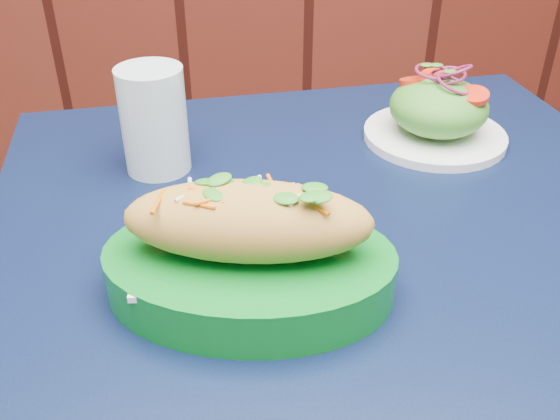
{
  "coord_description": "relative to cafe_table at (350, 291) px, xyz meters",
  "views": [
    {
      "loc": [
        -0.55,
        1.03,
        1.14
      ],
      "look_at": [
        -0.53,
        1.54,
        0.81
      ],
      "focal_mm": 40.0,
      "sensor_mm": 36.0,
      "label": 1
    }
  ],
  "objects": [
    {
      "name": "cafe_table",
      "position": [
        0.0,
        0.0,
        0.0
      ],
      "size": [
        0.93,
        0.93,
        0.75
      ],
      "rotation": [
        0.0,
        0.0,
        0.17
      ],
      "color": "black",
      "rests_on": "ground"
    },
    {
      "name": "salad_plate",
      "position": [
        0.14,
        0.22,
        0.13
      ],
      "size": [
        0.19,
        0.19,
        0.1
      ],
      "rotation": [
        0.0,
        0.0,
        0.36
      ],
      "color": "white",
      "rests_on": "cafe_table"
    },
    {
      "name": "water_glass",
      "position": [
        -0.23,
        0.15,
        0.15
      ],
      "size": [
        0.08,
        0.08,
        0.13
      ],
      "primitive_type": "cylinder",
      "color": "silver",
      "rests_on": "cafe_table"
    },
    {
      "name": "banh_mi_basket",
      "position": [
        -0.11,
        -0.1,
        0.14
      ],
      "size": [
        0.29,
        0.2,
        0.12
      ],
      "rotation": [
        0.0,
        0.0,
        -0.1
      ],
      "color": "#09721E",
      "rests_on": "cafe_table"
    }
  ]
}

